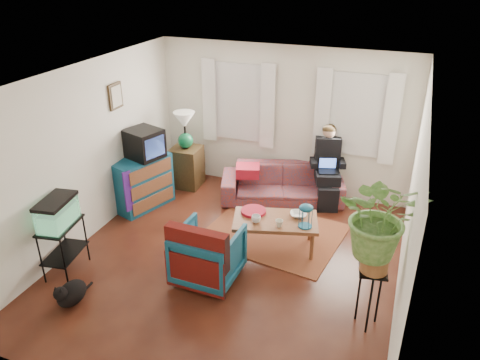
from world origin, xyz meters
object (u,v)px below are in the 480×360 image
at_px(side_table, 187,167).
at_px(aquarium_stand, 64,248).
at_px(sofa, 282,178).
at_px(plant_stand, 369,298).
at_px(coffee_table, 275,234).
at_px(dresser, 142,182).
at_px(armchair, 208,252).

xyz_separation_m(side_table, aquarium_stand, (-0.35, -2.96, -0.01)).
distance_m(sofa, plant_stand, 3.19).
distance_m(aquarium_stand, plant_stand, 3.97).
height_order(aquarium_stand, coffee_table, aquarium_stand).
relative_size(dresser, armchair, 1.21).
bearing_deg(armchair, dresser, -35.76).
xyz_separation_m(sofa, armchair, (-0.29, -2.49, -0.00)).
height_order(dresser, coffee_table, dresser).
distance_m(side_table, dresser, 1.05).
bearing_deg(sofa, side_table, 163.97).
xyz_separation_m(sofa, side_table, (-1.81, -0.08, -0.03)).
height_order(dresser, armchair, dresser).
xyz_separation_m(aquarium_stand, coffee_table, (2.49, 1.53, -0.12)).
bearing_deg(side_table, plant_stand, -35.43).
bearing_deg(aquarium_stand, armchair, 7.03).
bearing_deg(coffee_table, side_table, 130.41).
xyz_separation_m(coffee_table, plant_stand, (1.46, -1.13, 0.14)).
bearing_deg(side_table, aquarium_stand, -96.74).
distance_m(side_table, plant_stand, 4.42).
xyz_separation_m(dresser, coffee_table, (2.48, -0.45, -0.20)).
distance_m(dresser, armchair, 2.34).
bearing_deg(coffee_table, aquarium_stand, -164.26).
height_order(side_table, aquarium_stand, side_table).
distance_m(side_table, coffee_table, 2.58).
bearing_deg(plant_stand, dresser, 158.23).
relative_size(sofa, armchair, 2.56).
bearing_deg(armchair, coffee_table, -121.06).
distance_m(dresser, plant_stand, 4.25).
xyz_separation_m(dresser, plant_stand, (3.94, -1.57, -0.06)).
bearing_deg(armchair, plant_stand, 177.29).
bearing_deg(plant_stand, side_table, 144.57).
bearing_deg(dresser, armchair, -18.70).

